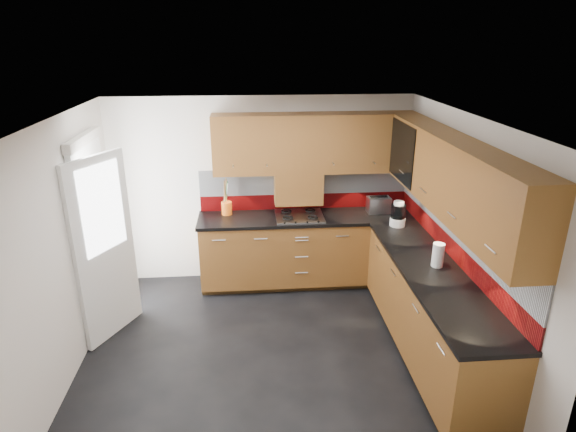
{
  "coord_description": "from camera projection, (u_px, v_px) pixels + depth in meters",
  "views": [
    {
      "loc": [
        -0.17,
        -4.14,
        3.09
      ],
      "look_at": [
        0.24,
        0.65,
        1.27
      ],
      "focal_mm": 30.0,
      "sensor_mm": 36.0,
      "label": 1
    }
  ],
  "objects": [
    {
      "name": "room",
      "position": [
        269.0,
        218.0,
        4.43
      ],
      "size": [
        4.0,
        3.8,
        2.64
      ],
      "color": "black"
    },
    {
      "name": "base_cabinets",
      "position": [
        359.0,
        279.0,
        5.56
      ],
      "size": [
        2.7,
        3.2,
        0.95
      ],
      "color": "brown",
      "rests_on": "room"
    },
    {
      "name": "countertop",
      "position": [
        360.0,
        241.0,
        5.37
      ],
      "size": [
        2.72,
        3.22,
        0.04
      ],
      "color": "black",
      "rests_on": "base_cabinets"
    },
    {
      "name": "backsplash",
      "position": [
        376.0,
        210.0,
        5.5
      ],
      "size": [
        2.7,
        3.2,
        0.54
      ],
      "color": "maroon",
      "rests_on": "countertop"
    },
    {
      "name": "upper_cabinets",
      "position": [
        380.0,
        159.0,
        5.13
      ],
      "size": [
        2.5,
        3.2,
        0.72
      ],
      "color": "brown",
      "rests_on": "room"
    },
    {
      "name": "extractor_hood",
      "position": [
        298.0,
        187.0,
        6.07
      ],
      "size": [
        0.6,
        0.33,
        0.4
      ],
      "primitive_type": "cube",
      "color": "brown",
      "rests_on": "room"
    },
    {
      "name": "glass_cabinet",
      "position": [
        415.0,
        150.0,
        5.43
      ],
      "size": [
        0.32,
        0.8,
        0.66
      ],
      "color": "black",
      "rests_on": "room"
    },
    {
      "name": "back_door",
      "position": [
        100.0,
        239.0,
        5.15
      ],
      "size": [
        0.42,
        1.19,
        2.04
      ],
      "color": "white",
      "rests_on": "room"
    },
    {
      "name": "gas_hob",
      "position": [
        299.0,
        216.0,
        6.03
      ],
      "size": [
        0.6,
        0.52,
        0.05
      ],
      "color": "silver",
      "rests_on": "countertop"
    },
    {
      "name": "utensil_pot",
      "position": [
        227.0,
        207.0,
        6.09
      ],
      "size": [
        0.13,
        0.13,
        0.47
      ],
      "color": "orange",
      "rests_on": "countertop"
    },
    {
      "name": "toaster",
      "position": [
        379.0,
        205.0,
        6.16
      ],
      "size": [
        0.3,
        0.19,
        0.21
      ],
      "color": "silver",
      "rests_on": "countertop"
    },
    {
      "name": "food_processor",
      "position": [
        398.0,
        215.0,
        5.71
      ],
      "size": [
        0.18,
        0.18,
        0.31
      ],
      "color": "white",
      "rests_on": "countertop"
    },
    {
      "name": "paper_towel",
      "position": [
        438.0,
        255.0,
        4.71
      ],
      "size": [
        0.12,
        0.12,
        0.24
      ],
      "primitive_type": "cylinder",
      "rotation": [
        0.0,
        0.0,
        0.03
      ],
      "color": "white",
      "rests_on": "countertop"
    },
    {
      "name": "orange_cloth",
      "position": [
        397.0,
        225.0,
        5.76
      ],
      "size": [
        0.16,
        0.15,
        0.01
      ],
      "primitive_type": "cube",
      "rotation": [
        0.0,
        0.0,
        -0.29
      ],
      "color": "#F23F1A",
      "rests_on": "countertop"
    }
  ]
}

